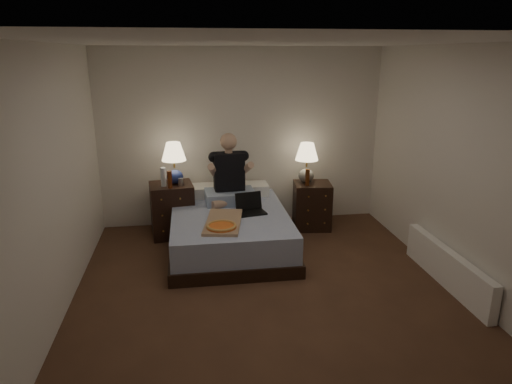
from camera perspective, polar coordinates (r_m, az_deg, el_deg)
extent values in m
cube|color=brown|center=(4.85, 1.64, -12.80)|extent=(4.00, 4.50, 0.00)
cube|color=white|center=(4.21, 1.94, 18.26)|extent=(4.00, 4.50, 0.00)
cube|color=silver|center=(6.53, -1.79, 6.79)|extent=(4.00, 0.00, 2.50)
cube|color=silver|center=(2.34, 11.98, -13.05)|extent=(4.00, 0.00, 2.50)
cube|color=silver|center=(4.47, -24.35, 0.44)|extent=(0.00, 4.50, 2.50)
cube|color=silver|center=(5.11, 24.46, 2.36)|extent=(0.00, 4.50, 2.50)
cube|color=#5267A4|center=(5.85, -3.31, -4.78)|extent=(1.45, 1.93, 0.48)
cube|color=black|center=(6.31, -10.42, -2.19)|extent=(0.62, 0.57, 0.73)
cube|color=black|center=(6.53, 7.00, -1.69)|extent=(0.56, 0.51, 0.66)
cylinder|color=silver|center=(6.09, -11.51, 1.85)|extent=(0.07, 0.07, 0.25)
cylinder|color=#A6A5A1|center=(6.10, -9.39, 1.24)|extent=(0.07, 0.07, 0.10)
cylinder|color=#5E270D|center=(6.00, -10.73, 1.55)|extent=(0.06, 0.06, 0.23)
cylinder|color=#51230B|center=(6.30, 6.45, 1.84)|extent=(0.06, 0.06, 0.23)
cube|color=white|center=(5.36, 22.79, -8.74)|extent=(0.10, 1.60, 0.40)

